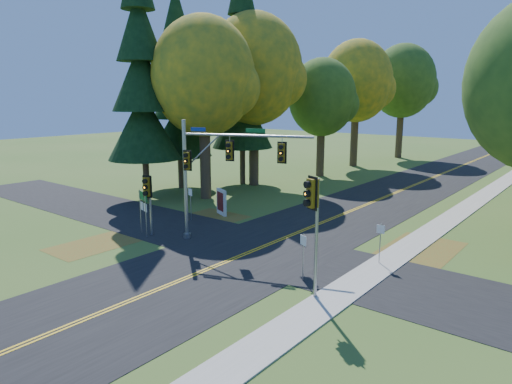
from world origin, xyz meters
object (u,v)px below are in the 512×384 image
Objects in this scene: east_signal_pole at (313,207)px; info_kiosk at (221,202)px; route_sign_cluster at (143,204)px; traffic_mast at (215,165)px.

east_signal_pole reaches higher than info_kiosk.
route_sign_cluster is 1.48× the size of info_kiosk.
east_signal_pole is at bearing 11.31° from route_sign_cluster.
traffic_mast is 3.91× the size of info_kiosk.
east_signal_pole is 2.79× the size of info_kiosk.
east_signal_pole is 1.89× the size of route_sign_cluster.
traffic_mast reaches higher than route_sign_cluster.
traffic_mast reaches higher than info_kiosk.
traffic_mast is 5.12m from route_sign_cluster.
east_signal_pole reaches higher than route_sign_cluster.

